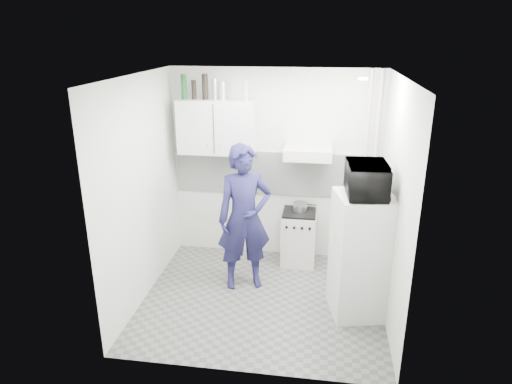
# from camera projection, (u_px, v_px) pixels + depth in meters

# --- Properties ---
(floor) EXTENTS (2.80, 2.80, 0.00)m
(floor) POSITION_uv_depth(u_px,v_px,m) (262.00, 299.00, 5.46)
(floor) COLOR #606158
(floor) RESTS_ON ground
(ceiling) EXTENTS (2.80, 2.80, 0.00)m
(ceiling) POSITION_uv_depth(u_px,v_px,m) (263.00, 76.00, 4.59)
(ceiling) COLOR white
(ceiling) RESTS_ON wall_back
(wall_back) EXTENTS (2.80, 0.00, 2.80)m
(wall_back) POSITION_uv_depth(u_px,v_px,m) (275.00, 166.00, 6.19)
(wall_back) COLOR silver
(wall_back) RESTS_ON floor
(wall_left) EXTENTS (0.00, 2.60, 2.60)m
(wall_left) POSITION_uv_depth(u_px,v_px,m) (141.00, 191.00, 5.21)
(wall_left) COLOR silver
(wall_left) RESTS_ON floor
(wall_right) EXTENTS (0.00, 2.60, 2.60)m
(wall_right) POSITION_uv_depth(u_px,v_px,m) (393.00, 204.00, 4.83)
(wall_right) COLOR silver
(wall_right) RESTS_ON floor
(person) EXTENTS (0.77, 0.63, 1.81)m
(person) POSITION_uv_depth(u_px,v_px,m) (245.00, 218.00, 5.48)
(person) COLOR #1B1941
(person) RESTS_ON floor
(stove) EXTENTS (0.45, 0.45, 0.72)m
(stove) POSITION_uv_depth(u_px,v_px,m) (299.00, 238.00, 6.22)
(stove) COLOR silver
(stove) RESTS_ON floor
(fridge) EXTENTS (0.70, 0.70, 1.41)m
(fridge) POSITION_uv_depth(u_px,v_px,m) (361.00, 255.00, 5.00)
(fridge) COLOR silver
(fridge) RESTS_ON floor
(stove_top) EXTENTS (0.43, 0.43, 0.03)m
(stove_top) POSITION_uv_depth(u_px,v_px,m) (299.00, 213.00, 6.09)
(stove_top) COLOR black
(stove_top) RESTS_ON stove
(saucepan) EXTENTS (0.19, 0.19, 0.11)m
(saucepan) POSITION_uv_depth(u_px,v_px,m) (300.00, 206.00, 6.11)
(saucepan) COLOR silver
(saucepan) RESTS_ON stove_top
(microwave) EXTENTS (0.63, 0.45, 0.34)m
(microwave) POSITION_uv_depth(u_px,v_px,m) (367.00, 180.00, 4.71)
(microwave) COLOR black
(microwave) RESTS_ON fridge
(bottle_a) EXTENTS (0.07, 0.07, 0.31)m
(bottle_a) POSITION_uv_depth(u_px,v_px,m) (184.00, 87.00, 5.83)
(bottle_a) COLOR #144C1E
(bottle_a) RESTS_ON upper_cabinet
(bottle_b) EXTENTS (0.06, 0.06, 0.24)m
(bottle_b) POSITION_uv_depth(u_px,v_px,m) (194.00, 90.00, 5.83)
(bottle_b) COLOR black
(bottle_b) RESTS_ON upper_cabinet
(bottle_c) EXTENTS (0.08, 0.08, 0.32)m
(bottle_c) POSITION_uv_depth(u_px,v_px,m) (205.00, 87.00, 5.79)
(bottle_c) COLOR black
(bottle_c) RESTS_ON upper_cabinet
(bottle_d) EXTENTS (0.06, 0.06, 0.26)m
(bottle_d) POSITION_uv_depth(u_px,v_px,m) (215.00, 89.00, 5.78)
(bottle_d) COLOR silver
(bottle_d) RESTS_ON upper_cabinet
(canister_a) EXTENTS (0.09, 0.09, 0.23)m
(canister_a) POSITION_uv_depth(u_px,v_px,m) (222.00, 91.00, 5.78)
(canister_a) COLOR silver
(canister_a) RESTS_ON upper_cabinet
(bottle_e) EXTENTS (0.06, 0.06, 0.25)m
(bottle_e) POSITION_uv_depth(u_px,v_px,m) (246.00, 90.00, 5.73)
(bottle_e) COLOR #B2B7BC
(bottle_e) RESTS_ON upper_cabinet
(upper_cabinet) EXTENTS (1.00, 0.35, 0.70)m
(upper_cabinet) POSITION_uv_depth(u_px,v_px,m) (217.00, 127.00, 5.94)
(upper_cabinet) COLOR silver
(upper_cabinet) RESTS_ON wall_back
(range_hood) EXTENTS (0.60, 0.50, 0.14)m
(range_hood) POSITION_uv_depth(u_px,v_px,m) (308.00, 152.00, 5.80)
(range_hood) COLOR silver
(range_hood) RESTS_ON wall_back
(backsplash) EXTENTS (2.74, 0.03, 0.60)m
(backsplash) POSITION_uv_depth(u_px,v_px,m) (275.00, 173.00, 6.21)
(backsplash) COLOR white
(backsplash) RESTS_ON wall_back
(pipe_a) EXTENTS (0.05, 0.05, 2.60)m
(pipe_a) POSITION_uv_depth(u_px,v_px,m) (373.00, 172.00, 5.93)
(pipe_a) COLOR silver
(pipe_a) RESTS_ON floor
(pipe_b) EXTENTS (0.04, 0.04, 2.60)m
(pipe_b) POSITION_uv_depth(u_px,v_px,m) (364.00, 171.00, 5.95)
(pipe_b) COLOR silver
(pipe_b) RESTS_ON floor
(ceiling_spot_fixture) EXTENTS (0.10, 0.10, 0.02)m
(ceiling_spot_fixture) POSITION_uv_depth(u_px,v_px,m) (363.00, 79.00, 4.65)
(ceiling_spot_fixture) COLOR white
(ceiling_spot_fixture) RESTS_ON ceiling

